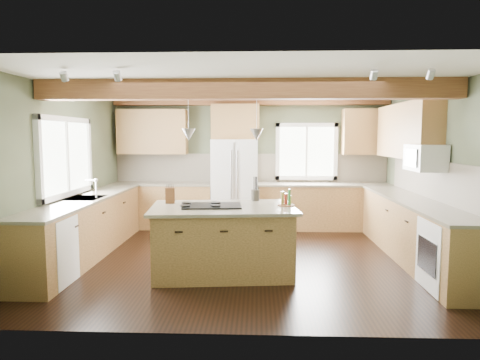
{
  "coord_description": "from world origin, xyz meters",
  "views": [
    {
      "loc": [
        0.15,
        -6.35,
        1.86
      ],
      "look_at": [
        -0.12,
        0.3,
        1.18
      ],
      "focal_mm": 32.0,
      "sensor_mm": 36.0,
      "label": 1
    }
  ],
  "objects": [
    {
      "name": "upper_cab_over_fridge",
      "position": [
        -0.3,
        2.33,
        2.15
      ],
      "size": [
        0.96,
        0.35,
        0.7
      ],
      "primitive_type": "cube",
      "color": "brown",
      "rests_on": "wall_back"
    },
    {
      "name": "cooktop",
      "position": [
        -0.46,
        -0.69,
        0.93
      ],
      "size": [
        0.83,
        0.6,
        0.02
      ],
      "primitive_type": "cube",
      "rotation": [
        0.0,
        0.0,
        0.1
      ],
      "color": "black",
      "rests_on": "island_top"
    },
    {
      "name": "pendant_left",
      "position": [
        -0.76,
        -0.72,
        1.88
      ],
      "size": [
        0.18,
        0.18,
        0.16
      ],
      "primitive_type": "cone",
      "rotation": [
        3.14,
        0.0,
        0.0
      ],
      "color": "#B2B2B7",
      "rests_on": "ceiling"
    },
    {
      "name": "base_cab_back_left",
      "position": [
        -1.79,
        2.2,
        0.44
      ],
      "size": [
        2.02,
        0.6,
        0.88
      ],
      "primitive_type": "cube",
      "color": "brown",
      "rests_on": "floor"
    },
    {
      "name": "wall_right",
      "position": [
        2.8,
        0.0,
        1.3
      ],
      "size": [
        0.0,
        5.0,
        5.0
      ],
      "primitive_type": "plane",
      "rotation": [
        1.57,
        0.0,
        -1.57
      ],
      "color": "#3F4631",
      "rests_on": "ground"
    },
    {
      "name": "dishwasher",
      "position": [
        -2.49,
        -1.25,
        0.43
      ],
      "size": [
        0.6,
        0.6,
        0.84
      ],
      "primitive_type": "cube",
      "color": "white",
      "rests_on": "floor"
    },
    {
      "name": "microwave",
      "position": [
        2.58,
        -0.05,
        1.55
      ],
      "size": [
        0.4,
        0.7,
        0.38
      ],
      "primitive_type": "cube",
      "color": "white",
      "rests_on": "wall_right"
    },
    {
      "name": "ceiling",
      "position": [
        0.0,
        0.0,
        2.6
      ],
      "size": [
        5.6,
        5.6,
        0.0
      ],
      "primitive_type": "plane",
      "rotation": [
        3.14,
        0.0,
        0.0
      ],
      "color": "silver",
      "rests_on": "wall_back"
    },
    {
      "name": "wall_left",
      "position": [
        -2.8,
        0.0,
        1.3
      ],
      "size": [
        0.0,
        5.0,
        5.0
      ],
      "primitive_type": "plane",
      "rotation": [
        1.57,
        0.0,
        1.57
      ],
      "color": "#3F4631",
      "rests_on": "ground"
    },
    {
      "name": "ceiling_beam",
      "position": [
        0.0,
        -0.67,
        2.47
      ],
      "size": [
        5.55,
        0.26,
        0.26
      ],
      "primitive_type": "cube",
      "color": "#532917",
      "rests_on": "ceiling"
    },
    {
      "name": "backsplash_right",
      "position": [
        2.78,
        0.05,
        1.21
      ],
      "size": [
        0.03,
        3.7,
        0.58
      ],
      "primitive_type": "cube",
      "color": "brown",
      "rests_on": "wall_right"
    },
    {
      "name": "window_left",
      "position": [
        -2.78,
        0.05,
        1.55
      ],
      "size": [
        0.04,
        1.6,
        1.05
      ],
      "primitive_type": "cube",
      "color": "white",
      "rests_on": "wall_left"
    },
    {
      "name": "soffit_trim",
      "position": [
        0.0,
        2.4,
        2.54
      ],
      "size": [
        5.55,
        0.2,
        0.1
      ],
      "primitive_type": "cube",
      "color": "#532917",
      "rests_on": "ceiling"
    },
    {
      "name": "base_cab_right",
      "position": [
        2.5,
        0.05,
        0.44
      ],
      "size": [
        0.6,
        3.7,
        0.88
      ],
      "primitive_type": "cube",
      "color": "brown",
      "rests_on": "floor"
    },
    {
      "name": "oven",
      "position": [
        2.49,
        -1.25,
        0.43
      ],
      "size": [
        0.6,
        0.72,
        0.84
      ],
      "primitive_type": "cube",
      "color": "white",
      "rests_on": "floor"
    },
    {
      "name": "island_top",
      "position": [
        -0.31,
        -0.67,
        0.9
      ],
      "size": [
        2.03,
        1.41,
        0.04
      ],
      "primitive_type": "cube",
      "rotation": [
        0.0,
        0.0,
        0.1
      ],
      "color": "brown",
      "rests_on": "island"
    },
    {
      "name": "counter_back_left",
      "position": [
        -1.79,
        2.2,
        0.9
      ],
      "size": [
        2.06,
        0.64,
        0.04
      ],
      "primitive_type": "cube",
      "color": "brown",
      "rests_on": "base_cab_back_left"
    },
    {
      "name": "utensil_crock",
      "position": [
        0.12,
        -0.14,
        1.0
      ],
      "size": [
        0.14,
        0.14,
        0.16
      ],
      "primitive_type": "cylinder",
      "rotation": [
        0.0,
        0.0,
        -0.2
      ],
      "color": "#39322E",
      "rests_on": "island_top"
    },
    {
      "name": "upper_cab_right",
      "position": [
        2.62,
        0.9,
        1.95
      ],
      "size": [
        0.35,
        2.2,
        0.9
      ],
      "primitive_type": "cube",
      "color": "brown",
      "rests_on": "wall_right"
    },
    {
      "name": "counter_left",
      "position": [
        -2.5,
        0.05,
        0.9
      ],
      "size": [
        0.64,
        3.74,
        0.04
      ],
      "primitive_type": "cube",
      "color": "brown",
      "rests_on": "base_cab_left"
    },
    {
      "name": "faucet",
      "position": [
        -2.32,
        0.05,
        1.05
      ],
      "size": [
        0.02,
        0.02,
        0.28
      ],
      "primitive_type": "cylinder",
      "color": "#B2B2B7",
      "rests_on": "sink"
    },
    {
      "name": "base_cab_back_right",
      "position": [
        1.49,
        2.2,
        0.44
      ],
      "size": [
        2.62,
        0.6,
        0.88
      ],
      "primitive_type": "cube",
      "color": "brown",
      "rests_on": "floor"
    },
    {
      "name": "pendant_right",
      "position": [
        0.13,
        -0.63,
        1.88
      ],
      "size": [
        0.18,
        0.18,
        0.16
      ],
      "primitive_type": "cone",
      "rotation": [
        3.14,
        0.0,
        0.0
      ],
      "color": "#B2B2B7",
      "rests_on": "ceiling"
    },
    {
      "name": "counter_back_right",
      "position": [
        1.49,
        2.2,
        0.9
      ],
      "size": [
        2.66,
        0.64,
        0.04
      ],
      "primitive_type": "cube",
      "color": "brown",
      "rests_on": "base_cab_back_right"
    },
    {
      "name": "window_back",
      "position": [
        1.15,
        2.48,
        1.55
      ],
      "size": [
        1.1,
        0.04,
        1.0
      ],
      "primitive_type": "cube",
      "color": "white",
      "rests_on": "wall_back"
    },
    {
      "name": "bottle_tray",
      "position": [
        0.54,
        -0.58,
        1.03
      ],
      "size": [
        0.24,
        0.24,
        0.21
      ],
      "primitive_type": null,
      "rotation": [
        0.0,
        0.0,
        -0.01
      ],
      "color": "brown",
      "rests_on": "island_top"
    },
    {
      "name": "backsplash_back",
      "position": [
        0.0,
        2.48,
        1.21
      ],
      "size": [
        5.58,
        0.03,
        0.58
      ],
      "primitive_type": "cube",
      "color": "brown",
      "rests_on": "wall_back"
    },
    {
      "name": "knife_block",
      "position": [
        -1.08,
        -0.44,
        1.03
      ],
      "size": [
        0.15,
        0.12,
        0.22
      ],
      "primitive_type": "cube",
      "rotation": [
        0.0,
        0.0,
        0.15
      ],
      "color": "brown",
      "rests_on": "island_top"
    },
    {
      "name": "base_cab_left",
      "position": [
        -2.5,
        0.05,
        0.44
      ],
      "size": [
        0.6,
        3.7,
        0.88
      ],
      "primitive_type": "cube",
      "color": "brown",
      "rests_on": "floor"
    },
    {
      "name": "floor",
      "position": [
        0.0,
        0.0,
        0.0
      ],
      "size": [
        5.6,
        5.6,
        0.0
      ],
      "primitive_type": "plane",
      "color": "black",
      "rests_on": "ground"
    },
    {
      "name": "sink",
      "position": [
        -2.5,
        0.05,
        0.91
      ],
      "size": [
        0.5,
        0.65,
        0.03
      ],
      "primitive_type": "cube",
      "color": "#262628",
      "rests_on": "counter_left"
    },
    {
      "name": "refrigerator",
      "position": [
        -0.3,
        2.12,
        0.9
      ],
      "size": [
        0.9,
        0.74,
        1.8
      ],
      "primitive_type": "cube",
      "color": "silver",
      "rests_on": "floor"
    },
    {
      "name": "island",
      "position": [
        -0.31,
        -0.67,
        0.44
      ],
      "size": [
        1.9,
        1.27,
        0.88
      ],
      "primitive_type": "cube",
      "rotation": [
        0.0,
        0.0,
        0.1
      ],
      "color": "brown",
      "rests_on": "floor"
    },
    {
      "name": "upper_cab_back_corner",
      "position": [
        2.3,
        2.33,
        1.95
      ],
      "size": [
        0.9,
        0.35,
        0.9
      ],
      "primitive_type": "cube",
      "color": "brown",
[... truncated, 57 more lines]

